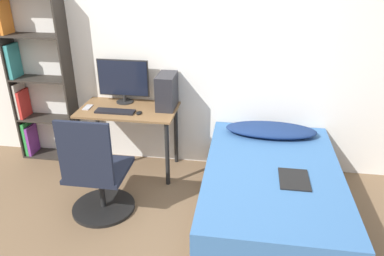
{
  "coord_description": "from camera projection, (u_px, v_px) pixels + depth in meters",
  "views": [
    {
      "loc": [
        0.69,
        -2.24,
        2.19
      ],
      "look_at": [
        0.22,
        0.8,
        0.75
      ],
      "focal_mm": 35.0,
      "sensor_mm": 36.0,
      "label": 1
    }
  ],
  "objects": [
    {
      "name": "ground_plane",
      "position": [
        150.0,
        252.0,
        3.03
      ],
      "size": [
        14.0,
        14.0,
        0.0
      ],
      "primitive_type": "plane",
      "color": "brown"
    },
    {
      "name": "wall_back",
      "position": [
        181.0,
        53.0,
        3.87
      ],
      "size": [
        8.0,
        0.05,
        2.5
      ],
      "color": "silver",
      "rests_on": "ground_plane"
    },
    {
      "name": "desk",
      "position": [
        129.0,
        119.0,
        3.93
      ],
      "size": [
        1.01,
        0.57,
        0.73
      ],
      "color": "brown",
      "rests_on": "ground_plane"
    },
    {
      "name": "bookshelf",
      "position": [
        34.0,
        83.0,
        4.11
      ],
      "size": [
        0.66,
        0.25,
        1.9
      ],
      "color": "#2D2823",
      "rests_on": "ground_plane"
    },
    {
      "name": "office_chair",
      "position": [
        97.0,
        179.0,
        3.32
      ],
      "size": [
        0.58,
        0.58,
        1.0
      ],
      "color": "black",
      "rests_on": "ground_plane"
    },
    {
      "name": "bed",
      "position": [
        270.0,
        195.0,
        3.3
      ],
      "size": [
        1.19,
        1.87,
        0.52
      ],
      "color": "#4C3D2D",
      "rests_on": "ground_plane"
    },
    {
      "name": "pillow",
      "position": [
        271.0,
        130.0,
        3.76
      ],
      "size": [
        0.9,
        0.36,
        0.11
      ],
      "color": "navy",
      "rests_on": "bed"
    },
    {
      "name": "magazine",
      "position": [
        294.0,
        179.0,
        3.03
      ],
      "size": [
        0.24,
        0.32,
        0.01
      ],
      "color": "black",
      "rests_on": "bed"
    },
    {
      "name": "monitor",
      "position": [
        123.0,
        80.0,
        3.95
      ],
      "size": [
        0.55,
        0.18,
        0.47
      ],
      "color": "black",
      "rests_on": "desk"
    },
    {
      "name": "keyboard",
      "position": [
        115.0,
        111.0,
        3.79
      ],
      "size": [
        0.4,
        0.12,
        0.02
      ],
      "color": "black",
      "rests_on": "desk"
    },
    {
      "name": "pc_tower",
      "position": [
        167.0,
        91.0,
        3.84
      ],
      "size": [
        0.18,
        0.33,
        0.36
      ],
      "color": "#232328",
      "rests_on": "desk"
    },
    {
      "name": "mouse",
      "position": [
        139.0,
        113.0,
        3.76
      ],
      "size": [
        0.06,
        0.09,
        0.02
      ],
      "color": "black",
      "rests_on": "desk"
    },
    {
      "name": "phone",
      "position": [
        88.0,
        107.0,
        3.9
      ],
      "size": [
        0.07,
        0.14,
        0.01
      ],
      "color": "#B7B7BC",
      "rests_on": "desk"
    }
  ]
}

